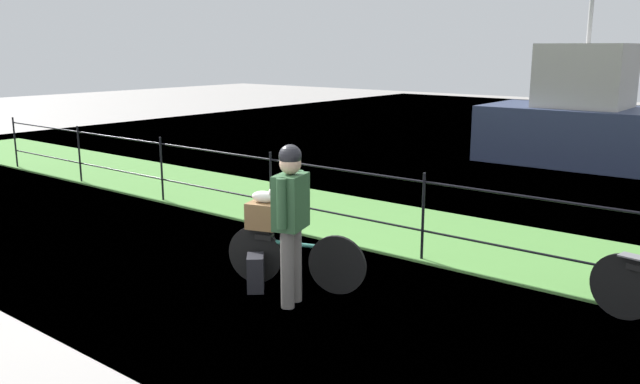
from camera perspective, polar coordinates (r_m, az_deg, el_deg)
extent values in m
plane|color=#9E9993|center=(7.35, -9.49, -8.51)|extent=(60.00, 60.00, 0.00)
cube|color=#569342|center=(9.85, 5.63, -2.84)|extent=(27.00, 2.40, 0.03)
plane|color=#60849E|center=(18.70, 22.43, 3.57)|extent=(30.00, 30.00, 0.00)
cylinder|color=black|center=(15.88, -25.17, 3.93)|extent=(0.04, 0.04, 1.13)
cylinder|color=black|center=(13.63, -20.35, 3.10)|extent=(0.04, 0.04, 1.13)
cylinder|color=black|center=(11.52, -13.71, 1.92)|extent=(0.04, 0.04, 1.13)
cylinder|color=black|center=(9.64, -4.33, 0.21)|extent=(0.04, 0.04, 1.13)
cylinder|color=black|center=(8.15, 9.01, -2.22)|extent=(0.04, 0.04, 1.13)
cylinder|color=black|center=(8.88, 1.77, -1.97)|extent=(18.00, 0.03, 0.03)
cylinder|color=black|center=(8.74, 1.80, 1.96)|extent=(18.00, 0.03, 0.03)
cylinder|color=black|center=(7.06, 1.52, -6.41)|extent=(0.64, 0.24, 0.65)
cylinder|color=black|center=(7.43, -5.70, -5.49)|extent=(0.64, 0.24, 0.65)
cylinder|color=#337F70|center=(7.17, -2.20, -4.59)|extent=(0.75, 0.28, 0.04)
cube|color=black|center=(7.31, -4.90, -3.91)|extent=(0.22, 0.15, 0.06)
cube|color=slate|center=(7.28, -4.91, -3.22)|extent=(0.39, 0.26, 0.02)
cube|color=brown|center=(7.24, -4.93, -2.04)|extent=(0.42, 0.37, 0.29)
ellipsoid|color=silver|center=(7.19, -4.96, -0.42)|extent=(0.31, 0.22, 0.13)
sphere|color=silver|center=(7.13, -4.11, -0.04)|extent=(0.11, 0.11, 0.11)
cylinder|color=slate|center=(6.84, -2.19, -6.29)|extent=(0.14, 0.14, 0.82)
cylinder|color=slate|center=(6.67, -2.88, -6.81)|extent=(0.14, 0.14, 0.82)
cube|color=#2D5633|center=(6.56, -2.59, -0.85)|extent=(0.37, 0.46, 0.56)
cylinder|color=#2D5633|center=(6.75, -1.84, -0.21)|extent=(0.10, 0.10, 0.50)
cylinder|color=#2D5633|center=(6.36, -3.39, -1.03)|extent=(0.10, 0.10, 0.50)
sphere|color=tan|center=(6.48, -2.62, 2.51)|extent=(0.22, 0.22, 0.22)
sphere|color=black|center=(6.47, -2.63, 3.18)|extent=(0.23, 0.23, 0.23)
cube|color=black|center=(7.23, -5.67, -7.07)|extent=(0.32, 0.33, 0.40)
cylinder|color=black|center=(7.08, 25.05, -7.52)|extent=(0.66, 0.15, 0.66)
cube|color=black|center=(6.97, 26.13, -5.94)|extent=(0.21, 0.12, 0.06)
cube|color=slate|center=(6.94, 26.20, -5.22)|extent=(0.38, 0.22, 0.02)
cube|color=#2D3856|center=(16.11, 21.85, 4.63)|extent=(4.31, 2.45, 1.29)
cube|color=#B7B2A8|center=(16.00, 22.25, 9.42)|extent=(1.90, 1.70, 1.41)
cylinder|color=#B2B2B2|center=(16.01, 22.71, 14.80)|extent=(0.10, 0.10, 1.60)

